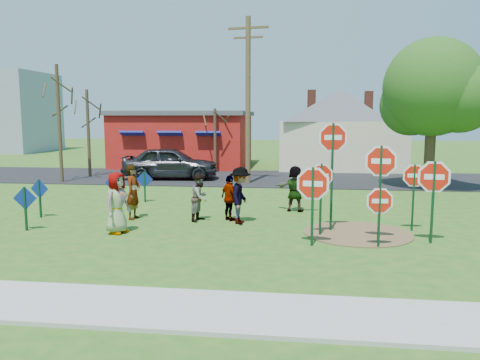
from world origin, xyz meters
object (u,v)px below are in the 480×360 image
object	(u,v)px
person_b	(133,192)
suv	(171,163)
stop_sign_a	(313,189)
leafy_tree	(435,93)
person_a	(117,203)
stop_sign_d	(414,181)
utility_pole	(248,97)
stop_sign_b	(333,149)
stop_sign_c	(381,171)

from	to	relation	value
person_b	suv	xyz separation A→B (m)	(-1.55, 10.24, 0.01)
stop_sign_a	leafy_tree	bearing A→B (deg)	70.39
person_a	suv	distance (m)	12.35
stop_sign_d	utility_pole	bearing A→B (deg)	120.90
stop_sign_b	stop_sign_d	world-z (taller)	stop_sign_b
stop_sign_a	person_b	xyz separation A→B (m)	(-5.96, 2.65, -0.61)
stop_sign_a	stop_sign_d	bearing A→B (deg)	43.12
stop_sign_a	leafy_tree	distance (m)	12.69
person_b	leafy_tree	xyz separation A→B (m)	(11.89, 8.14, 3.68)
stop_sign_d	suv	bearing A→B (deg)	133.07
leafy_tree	person_a	bearing A→B (deg)	-139.05
stop_sign_a	person_a	size ratio (longest dim) A/B	1.25
person_a	utility_pole	xyz separation A→B (m)	(2.71, 11.10, 3.56)
stop_sign_a	stop_sign_c	bearing A→B (deg)	25.48
person_b	utility_pole	bearing A→B (deg)	-11.77
person_a	suv	bearing A→B (deg)	28.09
stop_sign_c	suv	size ratio (longest dim) A/B	0.54
stop_sign_d	person_a	distance (m)	8.95
person_a	person_b	distance (m)	1.99
stop_sign_b	person_a	size ratio (longest dim) A/B	1.87
person_b	utility_pole	distance (m)	10.22
stop_sign_a	person_a	xyz separation A→B (m)	(-5.74, 0.67, -0.62)
stop_sign_c	person_a	world-z (taller)	stop_sign_c
stop_sign_a	stop_sign_d	size ratio (longest dim) A/B	1.06
stop_sign_a	utility_pole	distance (m)	12.50
stop_sign_d	utility_pole	distance (m)	11.83
person_b	utility_pole	size ratio (longest dim) A/B	0.22
person_a	suv	xyz separation A→B (m)	(-1.77, 12.22, 0.02)
utility_pole	leafy_tree	distance (m)	9.01
stop_sign_d	utility_pole	world-z (taller)	utility_pole
suv	leafy_tree	distance (m)	14.09
suv	leafy_tree	world-z (taller)	leafy_tree
stop_sign_b	leafy_tree	world-z (taller)	leafy_tree
stop_sign_c	person_a	bearing A→B (deg)	-170.81
stop_sign_d	person_a	xyz separation A→B (m)	(-8.82, -1.41, -0.63)
stop_sign_a	stop_sign_c	size ratio (longest dim) A/B	0.81
stop_sign_b	leafy_tree	bearing A→B (deg)	51.93
leafy_tree	stop_sign_c	bearing A→B (deg)	-111.80
suv	leafy_tree	bearing A→B (deg)	-103.62
person_a	utility_pole	distance (m)	11.97
stop_sign_b	utility_pole	world-z (taller)	utility_pole
stop_sign_a	stop_sign_d	world-z (taller)	stop_sign_a
stop_sign_a	leafy_tree	world-z (taller)	leafy_tree
person_b	utility_pole	xyz separation A→B (m)	(2.93, 9.12, 3.55)
stop_sign_c	person_b	size ratio (longest dim) A/B	1.53
stop_sign_a	suv	size ratio (longest dim) A/B	0.43
person_b	suv	distance (m)	10.36
utility_pole	suv	bearing A→B (deg)	165.99
stop_sign_d	leafy_tree	xyz separation A→B (m)	(2.85, 8.71, 3.06)
person_b	stop_sign_a	bearing A→B (deg)	-107.94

